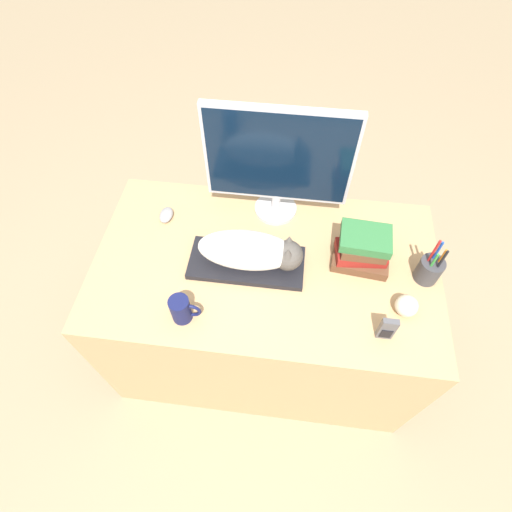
{
  "coord_description": "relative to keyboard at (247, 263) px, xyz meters",
  "views": [
    {
      "loc": [
        0.07,
        -0.48,
        2.01
      ],
      "look_at": [
        -0.04,
        0.36,
        0.81
      ],
      "focal_mm": 28.0,
      "sensor_mm": 36.0,
      "label": 1
    }
  ],
  "objects": [
    {
      "name": "ground_plane",
      "position": [
        0.07,
        -0.36,
        -0.76
      ],
      "size": [
        12.0,
        12.0,
        0.0
      ],
      "primitive_type": "plane",
      "color": "#998466"
    },
    {
      "name": "desk",
      "position": [
        0.07,
        0.02,
        -0.39
      ],
      "size": [
        1.32,
        0.75,
        0.75
      ],
      "color": "tan",
      "rests_on": "ground_plane"
    },
    {
      "name": "keyboard",
      "position": [
        0.0,
        0.0,
        0.0
      ],
      "size": [
        0.43,
        0.19,
        0.02
      ],
      "color": "black",
      "rests_on": "desk"
    },
    {
      "name": "cat",
      "position": [
        0.03,
        -0.0,
        0.08
      ],
      "size": [
        0.38,
        0.15,
        0.14
      ],
      "color": "white",
      "rests_on": "keyboard"
    },
    {
      "name": "monitor",
      "position": [
        0.08,
        0.29,
        0.26
      ],
      "size": [
        0.55,
        0.17,
        0.49
      ],
      "color": "#B7B7BC",
      "rests_on": "desk"
    },
    {
      "name": "computer_mouse",
      "position": [
        -0.36,
        0.19,
        0.0
      ],
      "size": [
        0.05,
        0.08,
        0.03
      ],
      "color": "gray",
      "rests_on": "desk"
    },
    {
      "name": "coffee_mug",
      "position": [
        -0.19,
        -0.24,
        0.04
      ],
      "size": [
        0.11,
        0.07,
        0.11
      ],
      "color": "#141947",
      "rests_on": "desk"
    },
    {
      "name": "pen_cup",
      "position": [
        0.66,
        0.03,
        0.04
      ],
      "size": [
        0.09,
        0.09,
        0.21
      ],
      "color": "#38383D",
      "rests_on": "desk"
    },
    {
      "name": "baseball",
      "position": [
        0.57,
        -0.13,
        0.03
      ],
      "size": [
        0.08,
        0.08,
        0.08
      ],
      "color": "beige",
      "rests_on": "desk"
    },
    {
      "name": "phone",
      "position": [
        0.5,
        -0.23,
        0.04
      ],
      "size": [
        0.05,
        0.02,
        0.11
      ],
      "color": "#4C4C51",
      "rests_on": "desk"
    },
    {
      "name": "book_stack",
      "position": [
        0.42,
        0.07,
        0.06
      ],
      "size": [
        0.22,
        0.16,
        0.15
      ],
      "color": "brown",
      "rests_on": "desk"
    }
  ]
}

